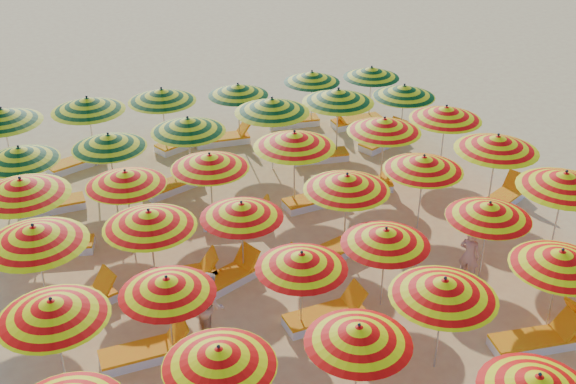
{
  "coord_description": "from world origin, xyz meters",
  "views": [
    {
      "loc": [
        -5.8,
        -13.03,
        9.7
      ],
      "look_at": [
        0.0,
        0.5,
        1.6
      ],
      "focal_mm": 45.0,
      "sensor_mm": 36.0,
      "label": 1
    }
  ],
  "objects_px": {
    "lounger_14": "(56,246)",
    "umbrella_37": "(88,104)",
    "umbrella_10": "(561,259)",
    "umbrella_35": "(404,91)",
    "umbrella_15": "(386,237)",
    "lounger_7": "(146,352)",
    "umbrella_38": "(162,95)",
    "lounger_22": "(78,162)",
    "umbrella_39": "(238,90)",
    "umbrella_22": "(424,163)",
    "umbrella_28": "(384,125)",
    "umbrella_17": "(565,180)",
    "umbrella_36": "(2,116)",
    "lounger_17": "(363,184)",
    "lounger_25": "(292,121)",
    "umbrella_13": "(167,286)",
    "umbrella_40": "(312,77)",
    "umbrella_20": "(241,210)",
    "umbrella_25": "(126,178)",
    "umbrella_9": "(444,288)",
    "lounger_19": "(174,185)",
    "beachgoer_b": "(209,305)",
    "umbrella_14": "(302,261)",
    "lounger_15": "(238,219)",
    "umbrella_23": "(497,143)",
    "umbrella_27": "(294,140)",
    "beachgoer_a": "(469,255)",
    "lounger_11": "(225,279)",
    "umbrella_8": "(359,334)",
    "lounger_24": "(224,139)",
    "umbrella_41": "(371,72)",
    "umbrella_29": "(446,113)",
    "umbrella_24": "(21,187)",
    "lounger_10": "(181,277)",
    "umbrella_21": "(347,182)",
    "lounger_23": "(183,142)",
    "umbrella_19": "(149,219)",
    "umbrella_3": "(538,384)",
    "umbrella_12": "(52,309)",
    "lounger_8": "(326,315)",
    "umbrella_26": "(210,161)",
    "lounger_16": "(316,200)",
    "lounger_18": "(50,205)",
    "lounger_21": "(384,141)",
    "umbrella_33": "(272,106)",
    "lounger_26": "(356,122)",
    "umbrella_16": "(489,211)",
    "umbrella_18": "(34,235)"
  },
  "relations": [
    {
      "from": "umbrella_14",
      "to": "lounger_15",
      "type": "bearing_deg",
      "value": 87.11
    },
    {
      "from": "lounger_17",
      "to": "lounger_25",
      "type": "xyz_separation_m",
      "value": [
        -0.07,
        4.88,
        0.0
      ]
    },
    {
      "from": "lounger_11",
      "to": "umbrella_28",
      "type": "bearing_deg",
      "value": 5.31
    },
    {
      "from": "umbrella_28",
      "to": "lounger_24",
      "type": "distance_m",
      "value": 5.76
    },
    {
      "from": "lounger_18",
      "to": "umbrella_12",
      "type": "bearing_deg",
      "value": 86.45
    },
    {
      "from": "umbrella_33",
      "to": "umbrella_41",
      "type": "relative_size",
      "value": 1.05
    },
    {
      "from": "umbrella_24",
      "to": "lounger_10",
      "type": "xyz_separation_m",
      "value": [
        2.95,
        -2.19,
        -1.85
      ]
    },
    {
      "from": "lounger_7",
      "to": "umbrella_9",
      "type": "bearing_deg",
      "value": -23.85
    },
    {
      "from": "umbrella_16",
      "to": "umbrella_26",
      "type": "height_order",
      "value": "umbrella_26"
    },
    {
      "from": "umbrella_15",
      "to": "lounger_11",
      "type": "height_order",
      "value": "umbrella_15"
    },
    {
      "from": "lounger_8",
      "to": "lounger_15",
      "type": "relative_size",
      "value": 0.96
    },
    {
      "from": "umbrella_10",
      "to": "umbrella_35",
      "type": "bearing_deg",
      "value": 77.62
    },
    {
      "from": "umbrella_39",
      "to": "lounger_15",
      "type": "relative_size",
      "value": 1.16
    },
    {
      "from": "umbrella_27",
      "to": "lounger_14",
      "type": "height_order",
      "value": "umbrella_27"
    },
    {
      "from": "umbrella_21",
      "to": "lounger_23",
      "type": "xyz_separation_m",
      "value": [
        -1.94,
        7.32,
        -1.74
      ]
    },
    {
      "from": "umbrella_17",
      "to": "lounger_11",
      "type": "bearing_deg",
      "value": 166.02
    },
    {
      "from": "lounger_15",
      "to": "umbrella_10",
      "type": "bearing_deg",
      "value": -40.3
    },
    {
      "from": "umbrella_23",
      "to": "umbrella_25",
      "type": "distance_m",
      "value": 9.26
    },
    {
      "from": "umbrella_27",
      "to": "umbrella_41",
      "type": "bearing_deg",
      "value": 43.04
    },
    {
      "from": "lounger_19",
      "to": "lounger_14",
      "type": "bearing_deg",
      "value": -169.11
    },
    {
      "from": "umbrella_8",
      "to": "lounger_24",
      "type": "relative_size",
      "value": 1.11
    },
    {
      "from": "umbrella_17",
      "to": "umbrella_36",
      "type": "distance_m",
      "value": 14.69
    },
    {
      "from": "beachgoer_b",
      "to": "umbrella_3",
      "type": "bearing_deg",
      "value": -142.65
    },
    {
      "from": "umbrella_18",
      "to": "umbrella_14",
      "type": "bearing_deg",
      "value": -28.85
    },
    {
      "from": "umbrella_9",
      "to": "umbrella_37",
      "type": "bearing_deg",
      "value": 111.53
    },
    {
      "from": "umbrella_26",
      "to": "lounger_22",
      "type": "bearing_deg",
      "value": 119.31
    },
    {
      "from": "umbrella_20",
      "to": "umbrella_25",
      "type": "xyz_separation_m",
      "value": [
        -2.04,
        2.39,
        0.06
      ]
    },
    {
      "from": "lounger_19",
      "to": "lounger_22",
      "type": "bearing_deg",
      "value": 113.77
    },
    {
      "from": "umbrella_9",
      "to": "umbrella_17",
      "type": "bearing_deg",
      "value": 25.17
    },
    {
      "from": "umbrella_19",
      "to": "umbrella_3",
      "type": "bearing_deg",
      "value": -57.93
    },
    {
      "from": "lounger_7",
      "to": "beachgoer_a",
      "type": "xyz_separation_m",
      "value": [
        7.35,
        -0.26,
        0.5
      ]
    },
    {
      "from": "umbrella_20",
      "to": "umbrella_29",
      "type": "xyz_separation_m",
      "value": [
        7.03,
        2.55,
        0.17
      ]
    },
    {
      "from": "umbrella_10",
      "to": "lounger_8",
      "type": "relative_size",
      "value": 1.28
    },
    {
      "from": "lounger_7",
      "to": "lounger_26",
      "type": "bearing_deg",
      "value": 44.69
    },
    {
      "from": "lounger_14",
      "to": "umbrella_37",
      "type": "bearing_deg",
      "value": -96.11
    },
    {
      "from": "umbrella_13",
      "to": "umbrella_40",
      "type": "bearing_deg",
      "value": 51.88
    },
    {
      "from": "lounger_19",
      "to": "beachgoer_b",
      "type": "relative_size",
      "value": 1.19
    },
    {
      "from": "umbrella_8",
      "to": "umbrella_36",
      "type": "distance_m",
      "value": 12.68
    },
    {
      "from": "lounger_7",
      "to": "lounger_19",
      "type": "distance_m",
      "value": 6.95
    },
    {
      "from": "umbrella_12",
      "to": "umbrella_28",
      "type": "height_order",
      "value": "umbrella_28"
    },
    {
      "from": "umbrella_39",
      "to": "umbrella_35",
      "type": "bearing_deg",
      "value": -25.59
    },
    {
      "from": "umbrella_22",
      "to": "umbrella_28",
      "type": "height_order",
      "value": "umbrella_28"
    },
    {
      "from": "umbrella_38",
      "to": "lounger_22",
      "type": "bearing_deg",
      "value": 177.55
    },
    {
      "from": "beachgoer_a",
      "to": "lounger_21",
      "type": "bearing_deg",
      "value": -47.84
    },
    {
      "from": "lounger_14",
      "to": "umbrella_26",
      "type": "bearing_deg",
      "value": -168.95
    },
    {
      "from": "umbrella_36",
      "to": "lounger_16",
      "type": "relative_size",
      "value": 1.45
    },
    {
      "from": "lounger_25",
      "to": "beachgoer_b",
      "type": "relative_size",
      "value": 1.18
    },
    {
      "from": "umbrella_15",
      "to": "lounger_7",
      "type": "xyz_separation_m",
      "value": [
        -5.08,
        0.31,
        -1.59
      ]
    },
    {
      "from": "lounger_8",
      "to": "umbrella_35",
      "type": "bearing_deg",
      "value": 48.28
    },
    {
      "from": "umbrella_25",
      "to": "umbrella_27",
      "type": "distance_m",
      "value": 4.37
    }
  ]
}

